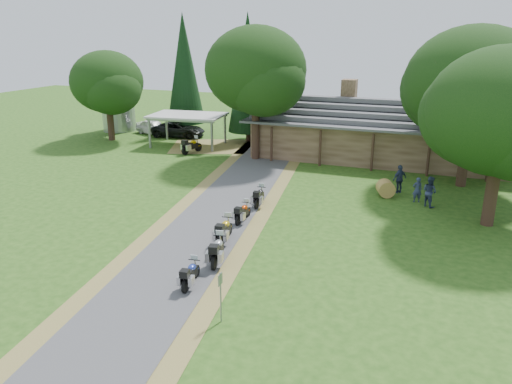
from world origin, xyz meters
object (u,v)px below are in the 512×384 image
at_px(lodge, 381,128).
at_px(motorcycle_row_b, 218,249).
at_px(car_dark_suv, 178,126).
at_px(motorcycle_row_c, 225,229).
at_px(motorcycle_row_a, 191,273).
at_px(car_white_sedan, 154,125).
at_px(motorcycle_carport_a, 192,145).
at_px(carport, 188,130).
at_px(silo, 117,98).
at_px(motorcycle_row_d, 243,211).
at_px(hay_bale, 386,188).
at_px(motorcycle_row_e, 259,196).

height_order(lodge, motorcycle_row_b, lodge).
distance_m(car_dark_suv, motorcycle_row_c, 26.53).
bearing_deg(motorcycle_row_a, car_white_sedan, 26.94).
height_order(motorcycle_row_c, motorcycle_carport_a, motorcycle_carport_a).
bearing_deg(car_dark_suv, carport, -145.56).
bearing_deg(motorcycle_row_b, motorcycle_row_a, 163.65).
distance_m(motorcycle_row_a, motorcycle_row_c, 4.68).
height_order(silo, motorcycle_row_d, silo).
distance_m(car_white_sedan, motorcycle_row_c, 28.50).
bearing_deg(car_white_sedan, motorcycle_row_b, -124.07).
height_order(motorcycle_row_b, motorcycle_row_c, same).
relative_size(lodge, hay_bale, 20.18).
relative_size(car_dark_suv, motorcycle_row_e, 3.17).
distance_m(carport, car_dark_suv, 4.11).
distance_m(lodge, motorcycle_carport_a, 16.02).
bearing_deg(silo, car_dark_suv, -5.36).
bearing_deg(motorcycle_row_d, motorcycle_row_b, -169.77).
height_order(motorcycle_row_a, motorcycle_row_c, motorcycle_row_c).
distance_m(carport, car_white_sedan, 6.62).
distance_m(car_dark_suv, motorcycle_row_b, 28.84).
height_order(carport, motorcycle_row_e, carport).
xyz_separation_m(carport, motorcycle_row_e, (11.87, -13.22, -0.81)).
height_order(lodge, carport, lodge).
distance_m(motorcycle_row_d, hay_bale, 10.01).
relative_size(car_white_sedan, hay_bale, 5.16).
bearing_deg(motorcycle_row_b, motorcycle_carport_a, 17.95).
relative_size(car_white_sedan, motorcycle_row_b, 2.81).
xyz_separation_m(carport, motorcycle_carport_a, (1.74, -2.67, -0.70)).
xyz_separation_m(motorcycle_row_d, motorcycle_carport_a, (-10.21, 13.39, 0.14)).
distance_m(silo, car_white_sedan, 5.14).
xyz_separation_m(motorcycle_row_c, motorcycle_row_e, (-0.25, 5.71, -0.05)).
xyz_separation_m(lodge, motorcycle_row_e, (-5.22, -14.80, -1.84)).
height_order(lodge, motorcycle_row_c, lodge).
relative_size(motorcycle_carport_a, hay_bale, 1.98).
distance_m(motorcycle_row_c, hay_bale, 12.16).
height_order(lodge, motorcycle_row_e, lodge).
xyz_separation_m(lodge, motorcycle_row_a, (-4.43, -25.15, -1.88)).
bearing_deg(silo, motorcycle_row_b, -47.39).
relative_size(motorcycle_row_b, motorcycle_row_d, 1.14).
relative_size(motorcycle_row_a, hay_bale, 1.57).
xyz_separation_m(car_white_sedan, motorcycle_row_e, (17.60, -16.52, -0.30)).
bearing_deg(motorcycle_carport_a, motorcycle_row_a, -136.94).
bearing_deg(motorcycle_carport_a, lodge, -59.05).
bearing_deg(lodge, motorcycle_carport_a, -164.54).
bearing_deg(car_white_sedan, motorcycle_row_c, -122.37).
relative_size(silo, car_dark_suv, 1.20).
relative_size(motorcycle_row_b, motorcycle_row_e, 1.09).
bearing_deg(motorcycle_row_a, motorcycle_row_b, -10.93).
bearing_deg(hay_bale, motorcycle_row_b, -115.80).
relative_size(car_dark_suv, hay_bale, 5.37).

